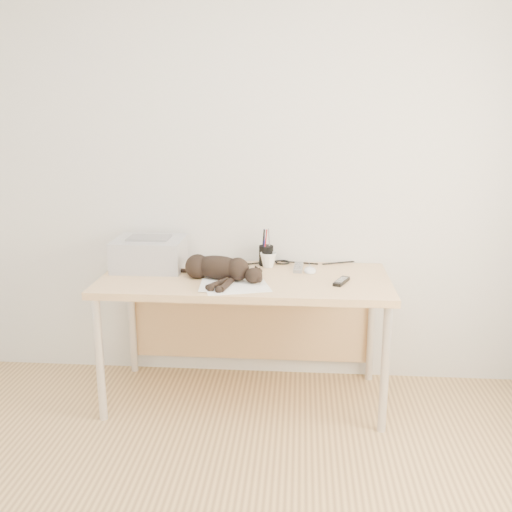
# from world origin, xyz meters

# --- Properties ---
(wall_back) EXTENTS (3.50, 0.00, 3.50)m
(wall_back) POSITION_xyz_m (0.00, 1.75, 1.30)
(wall_back) COLOR silver
(wall_back) RESTS_ON floor
(desk) EXTENTS (1.60, 0.70, 0.74)m
(desk) POSITION_xyz_m (0.00, 1.48, 0.61)
(desk) COLOR #E4B986
(desk) RESTS_ON floor
(printer) EXTENTS (0.40, 0.34, 0.19)m
(printer) POSITION_xyz_m (-0.57, 1.53, 0.83)
(printer) COLOR #AEAEB3
(printer) RESTS_ON desk
(papers) EXTENTS (0.40, 0.32, 0.01)m
(papers) POSITION_xyz_m (-0.04, 1.21, 0.74)
(papers) COLOR white
(papers) RESTS_ON desk
(cat) EXTENTS (0.59, 0.40, 0.14)m
(cat) POSITION_xyz_m (-0.15, 1.33, 0.80)
(cat) COLOR black
(cat) RESTS_ON desk
(mug) EXTENTS (0.12, 0.12, 0.09)m
(mug) POSITION_xyz_m (0.12, 1.60, 0.78)
(mug) COLOR white
(mug) RESTS_ON desk
(pen_cup) EXTENTS (0.09, 0.09, 0.22)m
(pen_cup) POSITION_xyz_m (0.10, 1.65, 0.80)
(pen_cup) COLOR black
(pen_cup) RESTS_ON desk
(remote_grey) EXTENTS (0.06, 0.18, 0.02)m
(remote_grey) POSITION_xyz_m (0.30, 1.57, 0.75)
(remote_grey) COLOR gray
(remote_grey) RESTS_ON desk
(remote_black) EXTENTS (0.10, 0.16, 0.02)m
(remote_black) POSITION_xyz_m (0.53, 1.32, 0.75)
(remote_black) COLOR black
(remote_black) RESTS_ON desk
(mouse) EXTENTS (0.07, 0.12, 0.04)m
(mouse) POSITION_xyz_m (0.36, 1.53, 0.76)
(mouse) COLOR white
(mouse) RESTS_ON desk
(cable_tangle) EXTENTS (1.36, 0.09, 0.01)m
(cable_tangle) POSITION_xyz_m (0.00, 1.70, 0.75)
(cable_tangle) COLOR black
(cable_tangle) RESTS_ON desk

